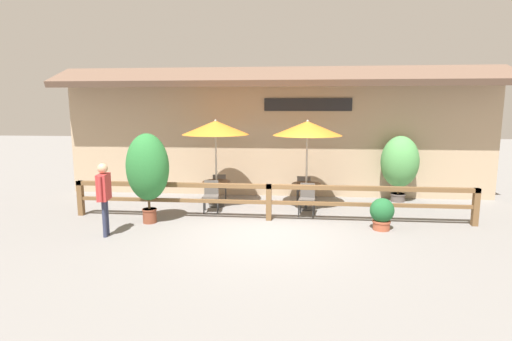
{
  "coord_description": "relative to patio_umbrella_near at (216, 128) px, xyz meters",
  "views": [
    {
      "loc": [
        0.65,
        -9.03,
        2.91
      ],
      "look_at": [
        -0.37,
        1.39,
        1.25
      ],
      "focal_mm": 28.0,
      "sensor_mm": 36.0,
      "label": 1
    }
  ],
  "objects": [
    {
      "name": "chair_near_streetside",
      "position": [
        -0.03,
        -0.62,
        -1.84
      ],
      "size": [
        0.47,
        0.47,
        0.87
      ],
      "rotation": [
        0.0,
        0.0,
        0.14
      ],
      "color": "#514C47",
      "rests_on": "ground"
    },
    {
      "name": "chair_middle_wallside",
      "position": [
        2.59,
        0.54,
        -1.84
      ],
      "size": [
        0.46,
        0.46,
        0.87
      ],
      "rotation": [
        0.0,
        0.0,
        3.03
      ],
      "color": "#514C47",
      "rests_on": "ground"
    },
    {
      "name": "chair_middle_streetside",
      "position": [
        2.65,
        -0.77,
        -1.84
      ],
      "size": [
        0.47,
        0.47,
        0.87
      ],
      "rotation": [
        0.0,
        0.0,
        -0.13
      ],
      "color": "#514C47",
      "rests_on": "ground"
    },
    {
      "name": "patio_umbrella_near",
      "position": [
        0.0,
        0.0,
        0.0
      ],
      "size": [
        1.94,
        1.94,
        2.57
      ],
      "color": "#B7B2A8",
      "rests_on": "ground"
    },
    {
      "name": "potted_plant_tall_tropical",
      "position": [
        4.39,
        -1.91,
        -1.92
      ],
      "size": [
        0.57,
        0.51,
        0.78
      ],
      "color": "#9E4C33",
      "rests_on": "ground"
    },
    {
      "name": "chair_near_wallside",
      "position": [
        -0.03,
        0.62,
        -1.84
      ],
      "size": [
        0.48,
        0.48,
        0.87
      ],
      "rotation": [
        0.0,
        0.0,
        3.3
      ],
      "color": "#514C47",
      "rests_on": "ground"
    },
    {
      "name": "pedestrian",
      "position": [
        -1.97,
        -3.0,
        -1.25
      ],
      "size": [
        0.28,
        0.58,
        1.68
      ],
      "rotation": [
        0.0,
        0.0,
        1.73
      ],
      "color": "#2D334C",
      "rests_on": "ground"
    },
    {
      "name": "potted_plant_entrance_palm",
      "position": [
        -1.37,
        -1.87,
        -0.93
      ],
      "size": [
        1.07,
        0.96,
        2.28
      ],
      "color": "brown",
      "rests_on": "ground"
    },
    {
      "name": "potted_plant_broad_leaf",
      "position": [
        5.53,
        1.16,
        -1.1
      ],
      "size": [
        1.15,
        1.03,
        2.05
      ],
      "color": "#564C47",
      "rests_on": "ground"
    },
    {
      "name": "patio_umbrella_middle",
      "position": [
        2.64,
        -0.12,
        0.0
      ],
      "size": [
        1.94,
        1.94,
        2.57
      ],
      "color": "#B7B2A8",
      "rests_on": "ground"
    },
    {
      "name": "building_facade",
      "position": [
        1.64,
        1.71,
        -0.16
      ],
      "size": [
        14.28,
        1.49,
        4.23
      ],
      "color": "tan",
      "rests_on": "ground"
    },
    {
      "name": "dining_table_near",
      "position": [
        -0.0,
        0.0,
        -1.73
      ],
      "size": [
        0.82,
        0.82,
        0.76
      ],
      "color": "#4C3826",
      "rests_on": "ground"
    },
    {
      "name": "patio_railing",
      "position": [
        1.64,
        -1.34,
        -1.63
      ],
      "size": [
        10.4,
        0.14,
        0.95
      ],
      "color": "brown",
      "rests_on": "ground"
    },
    {
      "name": "dining_table_middle",
      "position": [
        2.64,
        -0.12,
        -1.73
      ],
      "size": [
        0.82,
        0.82,
        0.76
      ],
      "color": "#4C3826",
      "rests_on": "ground"
    },
    {
      "name": "ground_plane",
      "position": [
        1.64,
        -2.39,
        -2.33
      ],
      "size": [
        60.0,
        60.0,
        0.0
      ],
      "primitive_type": "plane",
      "color": "slate"
    }
  ]
}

